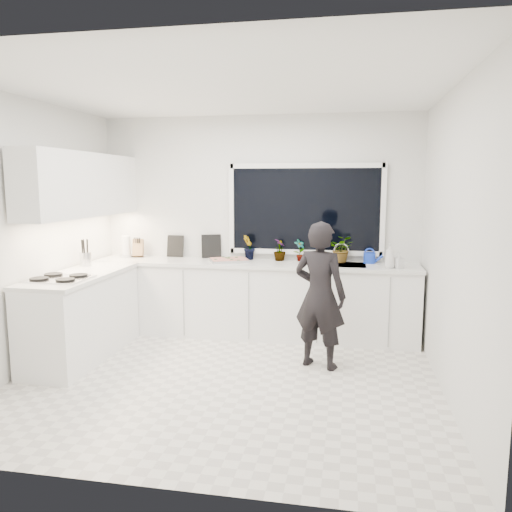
# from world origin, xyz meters

# --- Properties ---
(floor) EXTENTS (4.00, 3.50, 0.02)m
(floor) POSITION_xyz_m (0.00, 0.00, -0.01)
(floor) COLOR beige
(floor) RESTS_ON ground
(wall_back) EXTENTS (4.00, 0.02, 2.70)m
(wall_back) POSITION_xyz_m (0.00, 1.76, 1.35)
(wall_back) COLOR white
(wall_back) RESTS_ON ground
(wall_left) EXTENTS (0.02, 3.50, 2.70)m
(wall_left) POSITION_xyz_m (-2.01, 0.00, 1.35)
(wall_left) COLOR white
(wall_left) RESTS_ON ground
(wall_right) EXTENTS (0.02, 3.50, 2.70)m
(wall_right) POSITION_xyz_m (2.01, 0.00, 1.35)
(wall_right) COLOR white
(wall_right) RESTS_ON ground
(ceiling) EXTENTS (4.00, 3.50, 0.02)m
(ceiling) POSITION_xyz_m (0.00, 0.00, 2.71)
(ceiling) COLOR white
(ceiling) RESTS_ON wall_back
(window) EXTENTS (1.80, 0.02, 1.00)m
(window) POSITION_xyz_m (0.60, 1.73, 1.55)
(window) COLOR black
(window) RESTS_ON wall_back
(base_cabinets_back) EXTENTS (3.92, 0.58, 0.88)m
(base_cabinets_back) POSITION_xyz_m (0.00, 1.45, 0.44)
(base_cabinets_back) COLOR white
(base_cabinets_back) RESTS_ON floor
(base_cabinets_left) EXTENTS (0.58, 1.60, 0.88)m
(base_cabinets_left) POSITION_xyz_m (-1.67, 0.35, 0.44)
(base_cabinets_left) COLOR white
(base_cabinets_left) RESTS_ON floor
(countertop_back) EXTENTS (3.94, 0.62, 0.04)m
(countertop_back) POSITION_xyz_m (0.00, 1.44, 0.90)
(countertop_back) COLOR silver
(countertop_back) RESTS_ON base_cabinets_back
(countertop_left) EXTENTS (0.62, 1.60, 0.04)m
(countertop_left) POSITION_xyz_m (-1.67, 0.35, 0.90)
(countertop_left) COLOR silver
(countertop_left) RESTS_ON base_cabinets_left
(upper_cabinets) EXTENTS (0.34, 2.10, 0.70)m
(upper_cabinets) POSITION_xyz_m (-1.79, 0.70, 1.85)
(upper_cabinets) COLOR white
(upper_cabinets) RESTS_ON wall_left
(sink) EXTENTS (0.58, 0.42, 0.14)m
(sink) POSITION_xyz_m (1.05, 1.45, 0.87)
(sink) COLOR silver
(sink) RESTS_ON countertop_back
(faucet) EXTENTS (0.03, 0.03, 0.22)m
(faucet) POSITION_xyz_m (1.05, 1.65, 1.03)
(faucet) COLOR silver
(faucet) RESTS_ON countertop_back
(stovetop) EXTENTS (0.56, 0.48, 0.03)m
(stovetop) POSITION_xyz_m (-1.69, -0.00, 0.94)
(stovetop) COLOR black
(stovetop) RESTS_ON countertop_left
(person) EXTENTS (0.64, 0.52, 1.50)m
(person) POSITION_xyz_m (0.86, 0.52, 0.75)
(person) COLOR black
(person) RESTS_ON floor
(pizza_tray) EXTENTS (0.56, 0.50, 0.03)m
(pizza_tray) POSITION_xyz_m (-0.30, 1.42, 0.94)
(pizza_tray) COLOR silver
(pizza_tray) RESTS_ON countertop_back
(pizza) EXTENTS (0.51, 0.45, 0.01)m
(pizza) POSITION_xyz_m (-0.30, 1.42, 0.95)
(pizza) COLOR red
(pizza) RESTS_ON pizza_tray
(watering_can) EXTENTS (0.18, 0.18, 0.13)m
(watering_can) POSITION_xyz_m (1.38, 1.61, 0.98)
(watering_can) COLOR #1538C6
(watering_can) RESTS_ON countertop_back
(paper_towel_roll) EXTENTS (0.14, 0.14, 0.26)m
(paper_towel_roll) POSITION_xyz_m (-1.70, 1.55, 1.05)
(paper_towel_roll) COLOR silver
(paper_towel_roll) RESTS_ON countertop_back
(knife_block) EXTENTS (0.15, 0.13, 0.22)m
(knife_block) POSITION_xyz_m (-1.55, 1.59, 1.03)
(knife_block) COLOR #9E7649
(knife_block) RESTS_ON countertop_back
(utensil_crock) EXTENTS (0.16, 0.16, 0.16)m
(utensil_crock) POSITION_xyz_m (-1.85, 0.80, 1.00)
(utensil_crock) COLOR silver
(utensil_crock) RESTS_ON countertop_left
(picture_frame_large) EXTENTS (0.22, 0.03, 0.28)m
(picture_frame_large) POSITION_xyz_m (-1.08, 1.69, 1.06)
(picture_frame_large) COLOR black
(picture_frame_large) RESTS_ON countertop_back
(picture_frame_small) EXTENTS (0.24, 0.10, 0.30)m
(picture_frame_small) POSITION_xyz_m (-0.59, 1.69, 1.07)
(picture_frame_small) COLOR black
(picture_frame_small) RESTS_ON countertop_back
(herb_plants) EXTENTS (1.39, 0.31, 0.33)m
(herb_plants) POSITION_xyz_m (0.70, 1.61, 1.08)
(herb_plants) COLOR #26662D
(herb_plants) RESTS_ON countertop_back
(soap_bottles) EXTENTS (0.22, 0.12, 0.28)m
(soap_bottles) POSITION_xyz_m (1.62, 1.30, 1.05)
(soap_bottles) COLOR #D8BF66
(soap_bottles) RESTS_ON countertop_back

